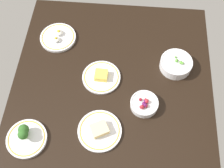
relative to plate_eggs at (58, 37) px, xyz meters
The scene contains 7 objects.
dining_table 42.65cm from the plate_eggs, 49.57° to the left, with size 111.82×101.40×4.00cm, color black.
plate_eggs is the anchor object (origin of this frame).
plate_cheese 35.34cm from the plate_eggs, 48.67° to the left, with size 19.59×19.59×4.25cm.
bowl_peas 65.86cm from the plate_eggs, 78.17° to the left, with size 16.53×16.53×6.57cm.
plate_broccoli 58.33cm from the plate_eggs, ahead, with size 18.57×18.57×8.28cm.
plate_sandwich 59.42cm from the plate_eggs, 28.84° to the left, with size 20.49×20.49×4.50cm.
bowl_berries 61.45cm from the plate_eggs, 52.53° to the left, with size 13.61×13.61×5.76cm.
Camera 1 is at (68.18, 5.65, 129.27)cm, focal length 45.27 mm.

